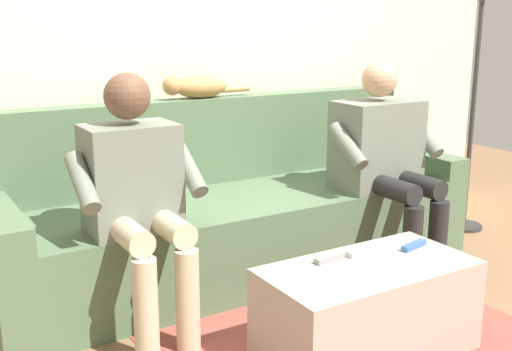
# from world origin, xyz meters

# --- Properties ---
(ground_plane) EXTENTS (8.00, 8.00, 0.00)m
(ground_plane) POSITION_xyz_m (0.00, 0.60, 0.00)
(ground_plane) COLOR #846042
(back_wall) EXTENTS (4.75, 0.06, 2.65)m
(back_wall) POSITION_xyz_m (0.00, -0.66, 1.32)
(back_wall) COLOR beige
(back_wall) RESTS_ON ground
(couch) EXTENTS (2.58, 0.81, 0.91)m
(couch) POSITION_xyz_m (0.00, -0.13, 0.30)
(couch) COLOR #516B4C
(couch) RESTS_ON ground
(coffee_table) EXTENTS (0.87, 0.44, 0.38)m
(coffee_table) POSITION_xyz_m (0.00, 0.94, 0.19)
(coffee_table) COLOR #A89E8E
(coffee_table) RESTS_ON ground
(person_left_seated) EXTENTS (0.61, 0.58, 1.12)m
(person_left_seated) POSITION_xyz_m (-0.70, 0.25, 0.64)
(person_left_seated) COLOR slate
(person_left_seated) RESTS_ON ground
(person_right_seated) EXTENTS (0.54, 0.52, 1.12)m
(person_right_seated) POSITION_xyz_m (0.70, 0.26, 0.63)
(person_right_seated) COLOR slate
(person_right_seated) RESTS_ON ground
(cat_on_backrest) EXTENTS (0.53, 0.14, 0.14)m
(cat_on_backrest) POSITION_xyz_m (0.09, -0.40, 0.97)
(cat_on_backrest) COLOR #B7844C
(cat_on_backrest) RESTS_ON couch
(remote_gray) EXTENTS (0.15, 0.05, 0.02)m
(remote_gray) POSITION_xyz_m (0.11, 0.82, 0.39)
(remote_gray) COLOR gray
(remote_gray) RESTS_ON coffee_table
(remote_white) EXTENTS (0.12, 0.05, 0.02)m
(remote_white) POSITION_xyz_m (-0.04, 0.84, 0.39)
(remote_white) COLOR white
(remote_white) RESTS_ON coffee_table
(remote_blue) EXTENTS (0.15, 0.06, 0.02)m
(remote_blue) POSITION_xyz_m (-0.29, 0.89, 0.39)
(remote_blue) COLOR #3860B7
(remote_blue) RESTS_ON coffee_table
(floor_rug) EXTENTS (1.57, 1.48, 0.01)m
(floor_rug) POSITION_xyz_m (0.00, 0.82, 0.00)
(floor_rug) COLOR #9E473D
(floor_rug) RESTS_ON ground
(floor_lamp) EXTENTS (0.34, 0.34, 1.62)m
(floor_lamp) POSITION_xyz_m (-1.62, 0.05, 1.41)
(floor_lamp) COLOR #2D2D2D
(floor_lamp) RESTS_ON ground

